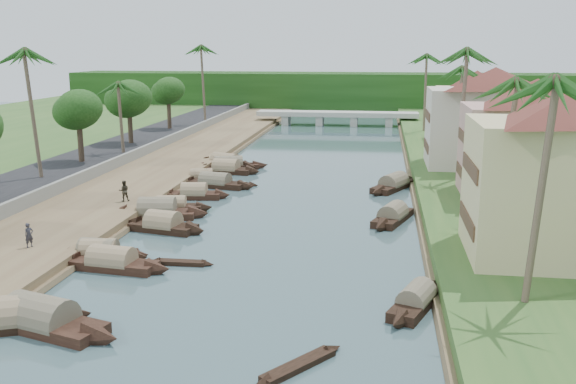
# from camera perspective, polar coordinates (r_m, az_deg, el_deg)

# --- Properties ---
(ground) EXTENTS (220.00, 220.00, 0.00)m
(ground) POSITION_cam_1_polar(r_m,az_deg,el_deg) (43.17, -2.36, -5.25)
(ground) COLOR #3A5358
(ground) RESTS_ON ground
(left_bank) EXTENTS (10.00, 180.00, 0.80)m
(left_bank) POSITION_cam_1_polar(r_m,az_deg,el_deg) (66.09, -12.88, 1.12)
(left_bank) COLOR brown
(left_bank) RESTS_ON ground
(right_bank) EXTENTS (16.00, 180.00, 1.20)m
(right_bank) POSITION_cam_1_polar(r_m,az_deg,el_deg) (62.70, 18.51, 0.35)
(right_bank) COLOR #2B5220
(right_bank) RESTS_ON ground
(road) EXTENTS (8.00, 180.00, 1.40)m
(road) POSITION_cam_1_polar(r_m,az_deg,el_deg) (69.53, -19.45, 1.53)
(road) COLOR black
(road) RESTS_ON ground
(retaining_wall) EXTENTS (0.40, 180.00, 1.10)m
(retaining_wall) POSITION_cam_1_polar(r_m,az_deg,el_deg) (67.53, -16.25, 2.00)
(retaining_wall) COLOR slate
(retaining_wall) RESTS_ON left_bank
(treeline) EXTENTS (120.00, 14.00, 8.00)m
(treeline) POSITION_cam_1_polar(r_m,az_deg,el_deg) (140.86, 5.20, 8.87)
(treeline) COLOR #14360E
(treeline) RESTS_ON ground
(bridge) EXTENTS (28.00, 4.00, 2.40)m
(bridge) POSITION_cam_1_polar(r_m,az_deg,el_deg) (113.20, 4.38, 6.80)
(bridge) COLOR #A1A298
(bridge) RESTS_ON ground
(building_mid) EXTENTS (14.11, 14.11, 9.70)m
(building_mid) POSITION_cam_1_polar(r_m,az_deg,el_deg) (56.19, 20.95, 4.54)
(building_mid) COLOR tan
(building_mid) RESTS_ON right_bank
(building_far) EXTENTS (15.59, 15.59, 10.20)m
(building_far) POSITION_cam_1_polar(r_m,az_deg,el_deg) (69.63, 17.71, 6.40)
(building_far) COLOR beige
(building_far) RESTS_ON right_bank
(building_distant) EXTENTS (12.62, 12.62, 9.20)m
(building_distant) POSITION_cam_1_polar(r_m,az_deg,el_deg) (89.51, 16.30, 7.44)
(building_distant) COLOR #C7B985
(building_distant) RESTS_ON right_bank
(sampan_0) EXTENTS (9.72, 4.63, 2.48)m
(sampan_0) POSITION_cam_1_polar(r_m,az_deg,el_deg) (33.80, -21.10, -10.59)
(sampan_0) COLOR black
(sampan_0) RESTS_ON ground
(sampan_1) EXTENTS (8.07, 4.77, 2.36)m
(sampan_1) POSITION_cam_1_polar(r_m,az_deg,el_deg) (34.45, -23.60, -10.38)
(sampan_1) COLOR black
(sampan_1) RESTS_ON ground
(sampan_2) EXTENTS (8.10, 2.56, 2.12)m
(sampan_2) POSITION_cam_1_polar(r_m,az_deg,el_deg) (41.01, -15.38, -6.09)
(sampan_2) COLOR black
(sampan_2) RESTS_ON ground
(sampan_3) EXTENTS (6.95, 1.78, 1.91)m
(sampan_3) POSITION_cam_1_polar(r_m,az_deg,el_deg) (43.12, -16.50, -5.24)
(sampan_3) COLOR black
(sampan_3) RESTS_ON ground
(sampan_4) EXTENTS (6.68, 2.23, 1.91)m
(sampan_4) POSITION_cam_1_polar(r_m,az_deg,el_deg) (43.03, -16.43, -5.27)
(sampan_4) COLOR black
(sampan_4) RESTS_ON ground
(sampan_5) EXTENTS (7.25, 3.19, 2.25)m
(sampan_5) POSITION_cam_1_polar(r_m,az_deg,el_deg) (48.48, -11.02, -2.95)
(sampan_5) COLOR black
(sampan_5) RESTS_ON ground
(sampan_6) EXTENTS (8.67, 3.11, 2.49)m
(sampan_6) POSITION_cam_1_polar(r_m,az_deg,el_deg) (52.39, -11.54, -1.79)
(sampan_6) COLOR black
(sampan_6) RESTS_ON ground
(sampan_7) EXTENTS (7.08, 2.60, 1.90)m
(sampan_7) POSITION_cam_1_polar(r_m,az_deg,el_deg) (54.07, -10.31, -1.30)
(sampan_7) COLOR black
(sampan_7) RESTS_ON ground
(sampan_8) EXTENTS (6.79, 2.37, 2.08)m
(sampan_8) POSITION_cam_1_polar(r_m,az_deg,el_deg) (58.47, -8.34, -0.17)
(sampan_8) COLOR black
(sampan_8) RESTS_ON ground
(sampan_9) EXTENTS (8.59, 3.34, 2.14)m
(sampan_9) POSITION_cam_1_polar(r_m,az_deg,el_deg) (62.95, -6.48, 0.81)
(sampan_9) COLOR black
(sampan_9) RESTS_ON ground
(sampan_10) EXTENTS (6.63, 2.61, 1.85)m
(sampan_10) POSITION_cam_1_polar(r_m,az_deg,el_deg) (65.73, -7.68, 1.27)
(sampan_10) COLOR black
(sampan_10) RESTS_ON ground
(sampan_11) EXTENTS (8.04, 2.63, 2.26)m
(sampan_11) POSITION_cam_1_polar(r_m,az_deg,el_deg) (69.93, -5.53, 2.03)
(sampan_11) COLOR black
(sampan_11) RESTS_ON ground
(sampan_12) EXTENTS (9.22, 4.49, 2.18)m
(sampan_12) POSITION_cam_1_polar(r_m,az_deg,el_deg) (72.10, -5.32, 2.35)
(sampan_12) COLOR black
(sampan_12) RESTS_ON ground
(sampan_13) EXTENTS (8.75, 5.07, 2.37)m
(sampan_13) POSITION_cam_1_polar(r_m,az_deg,el_deg) (73.57, -5.60, 2.56)
(sampan_13) COLOR black
(sampan_13) RESTS_ON ground
(sampan_14) EXTENTS (3.80, 7.24, 1.81)m
(sampan_14) POSITION_cam_1_polar(r_m,az_deg,el_deg) (34.62, 11.33, -9.43)
(sampan_14) COLOR black
(sampan_14) RESTS_ON ground
(sampan_15) EXTENTS (4.02, 7.86, 2.10)m
(sampan_15) POSITION_cam_1_polar(r_m,az_deg,el_deg) (50.88, 9.30, -2.14)
(sampan_15) COLOR black
(sampan_15) RESTS_ON ground
(sampan_16) EXTENTS (5.55, 8.93, 2.22)m
(sampan_16) POSITION_cam_1_polar(r_m,az_deg,el_deg) (62.60, 9.38, 0.65)
(sampan_16) COLOR black
(sampan_16) RESTS_ON ground
(canoe_0) EXTENTS (3.88, 4.79, 0.72)m
(canoe_0) POSITION_cam_1_polar(r_m,az_deg,el_deg) (28.19, 0.94, -15.23)
(canoe_0) COLOR black
(canoe_0) RESTS_ON ground
(canoe_1) EXTENTS (4.28, 0.76, 0.69)m
(canoe_1) POSITION_cam_1_polar(r_m,az_deg,el_deg) (41.01, -9.50, -6.26)
(canoe_1) COLOR black
(canoe_1) RESTS_ON ground
(canoe_2) EXTENTS (5.15, 1.35, 0.74)m
(canoe_2) POSITION_cam_1_polar(r_m,az_deg,el_deg) (63.78, -4.81, 0.71)
(canoe_2) COLOR black
(canoe_2) RESTS_ON ground
(palm_0) EXTENTS (3.20, 3.20, 12.24)m
(palm_0) POSITION_cam_1_polar(r_m,az_deg,el_deg) (31.61, 21.96, 8.75)
(palm_0) COLOR brown
(palm_0) RESTS_ON ground
(palm_1) EXTENTS (3.20, 3.20, 11.46)m
(palm_1) POSITION_cam_1_polar(r_m,az_deg,el_deg) (46.27, 18.89, 9.03)
(palm_1) COLOR brown
(palm_1) RESTS_ON ground
(palm_2) EXTENTS (3.20, 3.20, 13.43)m
(palm_2) POSITION_cam_1_polar(r_m,az_deg,el_deg) (61.45, 15.47, 11.75)
(palm_2) COLOR brown
(palm_2) RESTS_ON ground
(palm_3) EXTENTS (3.20, 3.20, 11.32)m
(palm_3) POSITION_cam_1_polar(r_m,az_deg,el_deg) (78.66, 14.60, 10.45)
(palm_3) COLOR brown
(palm_3) RESTS_ON ground
(palm_5) EXTENTS (3.20, 3.20, 13.20)m
(palm_5) POSITION_cam_1_polar(r_m,az_deg,el_deg) (63.66, -22.00, 11.31)
(palm_5) COLOR brown
(palm_5) RESTS_ON ground
(palm_6) EXTENTS (3.20, 3.20, 9.47)m
(palm_6) POSITION_cam_1_polar(r_m,az_deg,el_deg) (76.43, -14.77, 9.18)
(palm_6) COLOR brown
(palm_6) RESTS_ON ground
(palm_7) EXTENTS (3.20, 3.20, 12.57)m
(palm_7) POSITION_cam_1_polar(r_m,az_deg,el_deg) (97.49, 12.26, 11.62)
(palm_7) COLOR brown
(palm_7) RESTS_ON ground
(palm_8) EXTENTS (3.20, 3.20, 13.67)m
(palm_8) POSITION_cam_1_polar(r_m,az_deg,el_deg) (104.23, -7.58, 12.53)
(palm_8) COLOR brown
(palm_8) RESTS_ON ground
(tree_3) EXTENTS (4.73, 4.73, 7.46)m
(tree_3) POSITION_cam_1_polar(r_m,az_deg,el_deg) (71.59, -18.15, 6.88)
(tree_3) COLOR #483629
(tree_3) RESTS_ON ground
(tree_4) EXTENTS (5.37, 5.37, 7.79)m
(tree_4) POSITION_cam_1_polar(r_m,az_deg,el_deg) (84.23, -13.97, 7.97)
(tree_4) COLOR #483629
(tree_4) RESTS_ON ground
(tree_5) EXTENTS (4.49, 4.49, 7.46)m
(tree_5) POSITION_cam_1_polar(r_m,az_deg,el_deg) (98.60, -10.60, 8.77)
(tree_5) COLOR #483629
(tree_5) RESTS_ON ground
(tree_6) EXTENTS (4.81, 4.81, 6.94)m
(tree_6) POSITION_cam_1_polar(r_m,az_deg,el_deg) (72.17, 21.44, 6.09)
(tree_6) COLOR #483629
(tree_6) RESTS_ON ground
(person_near) EXTENTS (0.62, 0.69, 1.59)m
(person_near) POSITION_cam_1_polar(r_m,az_deg,el_deg) (44.27, -22.03, -3.58)
(person_near) COLOR #2A2A32
(person_near) RESTS_ON left_bank
(person_far) EXTENTS (1.05, 0.96, 1.75)m
(person_far) POSITION_cam_1_polar(r_m,az_deg,el_deg) (55.02, -14.37, 0.10)
(person_far) COLOR #322E23
(person_far) RESTS_ON left_bank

